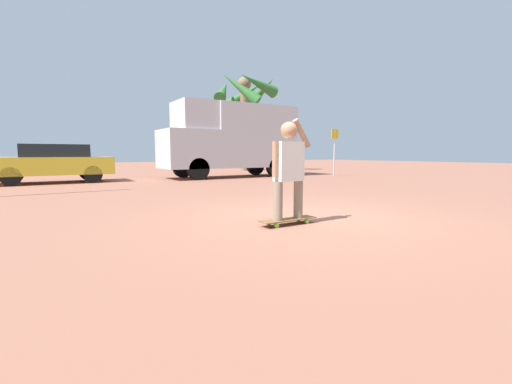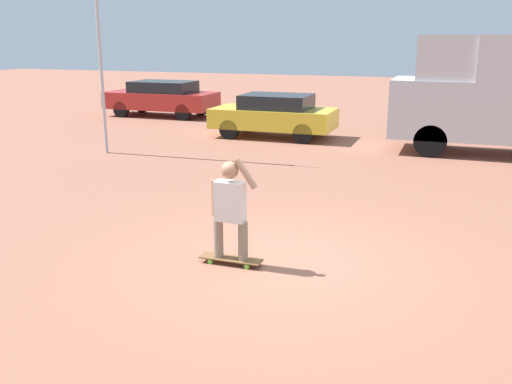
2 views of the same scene
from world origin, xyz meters
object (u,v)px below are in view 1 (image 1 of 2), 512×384
Objects in this scene: street_sign at (334,146)px; skateboard at (288,220)px; person_skateboarder at (289,164)px; camper_van at (232,138)px; parked_car_yellow at (53,162)px; palm_tree_near_van at (245,95)px.

skateboard is at bearing -138.29° from street_sign.
street_sign reaches higher than skateboard.
camper_van is (4.32, 9.74, 0.85)m from person_skateboarder.
camper_van reaches higher than skateboard.
parked_car_yellow is (-2.69, 10.44, -0.16)m from person_skateboarder.
street_sign is at bearing 41.71° from person_skateboarder.
camper_van is (4.32, 9.74, 1.68)m from skateboard.
camper_van is 4.82m from street_sign.
street_sign is at bearing -83.01° from palm_tree_near_van.
street_sign reaches higher than person_skateboarder.
skateboard is 10.79m from camper_van.
street_sign is (11.40, -2.68, 0.69)m from parked_car_yellow.
skateboard is at bearing -113.93° from camper_van.
street_sign is (0.84, -6.84, -3.21)m from palm_tree_near_van.
palm_tree_near_van is (10.56, 4.16, 3.90)m from parked_car_yellow.
palm_tree_near_van reaches higher than person_skateboarder.
camper_van is at bearing -5.73° from parked_car_yellow.
parked_car_yellow is 0.66× the size of palm_tree_near_van.
skateboard is 0.15× the size of camper_van.
camper_van reaches higher than person_skateboarder.
person_skateboarder is at bearing -118.33° from palm_tree_near_van.
person_skateboarder is 0.25× the size of palm_tree_near_van.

